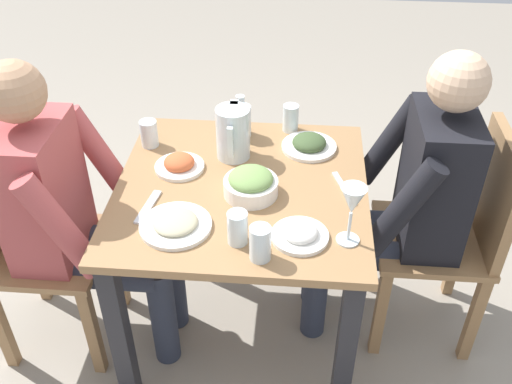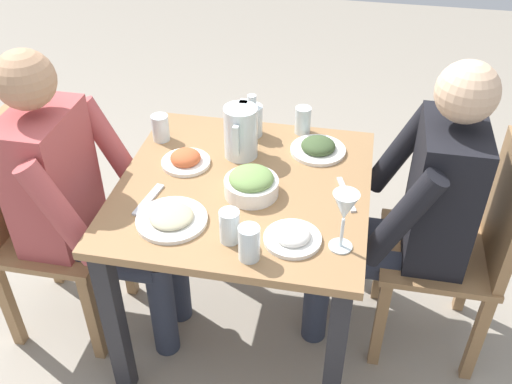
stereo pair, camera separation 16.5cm
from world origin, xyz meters
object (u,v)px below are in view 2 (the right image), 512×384
object	(u,v)px
dining_table	(244,214)
diner_near	(79,196)
plate_yoghurt	(293,237)
water_pitcher	(241,132)
diner_far	(412,204)
water_glass_center	(230,226)
water_glass_near_left	(161,128)
oil_carafe	(252,121)
water_glass_by_pitcher	(303,120)
wine_glass	(345,209)
plate_dolmas	(318,148)
chair_far	(464,244)
chair_near	(35,221)
salad_bowl	(251,183)
water_glass_far_left	(249,243)
plate_rice_curry	(186,160)
plate_beans	(172,218)

from	to	relation	value
dining_table	diner_near	distance (m)	0.57
plate_yoghurt	water_pitcher	bearing A→B (deg)	-149.65
diner_far	water_glass_center	xyz separation A→B (m)	(0.37, -0.55, 0.12)
water_glass_near_left	water_pitcher	bearing A→B (deg)	81.74
oil_carafe	water_glass_by_pitcher	bearing A→B (deg)	105.53
diner_far	water_glass_by_pitcher	xyz separation A→B (m)	(-0.29, -0.42, 0.12)
diner_near	wine_glass	distance (m)	0.95
water_glass_center	oil_carafe	size ratio (longest dim) A/B	0.65
water_pitcher	plate_dolmas	world-z (taller)	water_pitcher
chair_far	plate_dolmas	size ratio (longest dim) A/B	4.35
chair_near	water_glass_center	size ratio (longest dim) A/B	8.19
oil_carafe	wine_glass	bearing A→B (deg)	33.67
chair_far	plate_dolmas	world-z (taller)	chair_far
dining_table	diner_far	world-z (taller)	diner_far
water_pitcher	water_glass_near_left	distance (m)	0.32
salad_bowl	wine_glass	distance (m)	0.38
diner_near	diner_far	xyz separation A→B (m)	(-0.17, 1.13, 0.00)
chair_near	diner_far	bearing A→B (deg)	97.45
water_glass_near_left	water_glass_far_left	xyz separation A→B (m)	(0.56, 0.45, 0.01)
plate_rice_curry	water_glass_center	distance (m)	0.44
water_pitcher	dining_table	bearing A→B (deg)	14.77
salad_bowl	water_glass_near_left	size ratio (longest dim) A/B	1.79
oil_carafe	chair_far	bearing A→B (deg)	73.73
diner_far	plate_yoghurt	world-z (taller)	diner_far
salad_bowl	water_glass_center	size ratio (longest dim) A/B	1.68
chair_far	diner_far	xyz separation A→B (m)	(-0.00, -0.20, 0.15)
water_glass_center	water_glass_by_pitcher	bearing A→B (deg)	168.65
chair_near	water_pitcher	bearing A→B (deg)	110.03
plate_yoghurt	plate_beans	world-z (taller)	plate_yoghurt
dining_table	plate_beans	distance (m)	0.32
oil_carafe	water_glass_center	bearing A→B (deg)	5.21
diner_far	plate_beans	bearing A→B (deg)	-66.76
plate_beans	water_glass_center	distance (m)	0.21
dining_table	water_glass_near_left	xyz separation A→B (m)	(-0.22, -0.36, 0.18)
chair_near	plate_rice_curry	xyz separation A→B (m)	(-0.17, 0.54, 0.23)
dining_table	wine_glass	distance (m)	0.50
chair_near	chair_far	size ratio (longest dim) A/B	1.00
chair_far	plate_beans	bearing A→B (deg)	-71.39
plate_yoghurt	water_glass_by_pitcher	size ratio (longest dim) A/B	1.65
diner_near	water_pitcher	distance (m)	0.60
salad_bowl	chair_near	bearing A→B (deg)	-86.94
chair_far	water_glass_near_left	bearing A→B (deg)	-96.78
dining_table	water_glass_center	distance (m)	0.33
diner_far	water_pitcher	xyz separation A→B (m)	(-0.09, -0.61, 0.16)
water_glass_center	chair_near	bearing A→B (deg)	-103.71
diner_near	wine_glass	size ratio (longest dim) A/B	5.96
dining_table	chair_near	size ratio (longest dim) A/B	0.96
water_glass_near_left	plate_beans	bearing A→B (deg)	22.08
diner_far	water_glass_by_pitcher	size ratio (longest dim) A/B	11.11
water_glass_near_left	plate_dolmas	bearing A→B (deg)	92.69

